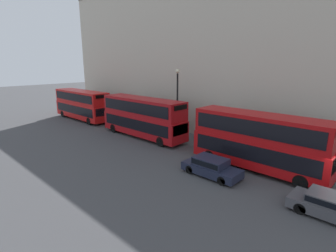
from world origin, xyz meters
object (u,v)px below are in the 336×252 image
(car_dark_sedan, at_px, (333,206))
(bus_second_in_queue, at_px, (143,116))
(bus_third_in_queue, at_px, (82,104))
(pedestrian, at_px, (285,154))
(car_hatchback, at_px, (211,166))
(bus_leading, at_px, (259,140))

(car_dark_sedan, bearing_deg, bus_second_in_queue, 79.93)
(bus_second_in_queue, xyz_separation_m, bus_third_in_queue, (-0.00, 13.22, -0.08))
(pedestrian, bearing_deg, car_hatchback, 155.18)
(bus_second_in_queue, relative_size, bus_third_in_queue, 1.02)
(bus_third_in_queue, distance_m, pedestrian, 27.76)
(bus_third_in_queue, height_order, car_dark_sedan, bus_third_in_queue)
(bus_leading, relative_size, car_hatchback, 2.39)
(bus_second_in_queue, relative_size, pedestrian, 6.84)
(car_dark_sedan, height_order, car_hatchback, car_hatchback)
(bus_leading, distance_m, bus_third_in_queue, 26.52)
(bus_third_in_queue, distance_m, car_dark_sedan, 32.58)
(car_hatchback, bearing_deg, bus_second_in_queue, 73.38)
(bus_third_in_queue, xyz_separation_m, car_hatchback, (-3.40, -24.61, -1.59))
(bus_second_in_queue, distance_m, car_hatchback, 12.00)
(bus_second_in_queue, distance_m, bus_third_in_queue, 13.22)
(bus_third_in_queue, bearing_deg, car_hatchback, -97.86)
(bus_third_in_queue, xyz_separation_m, car_dark_sedan, (-3.40, -32.36, -1.64))
(bus_third_in_queue, xyz_separation_m, pedestrian, (2.96, -27.56, -1.56))
(bus_second_in_queue, distance_m, pedestrian, 14.73)
(bus_leading, bearing_deg, bus_third_in_queue, 90.00)
(car_dark_sedan, distance_m, car_hatchback, 7.75)
(bus_leading, distance_m, car_dark_sedan, 6.98)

